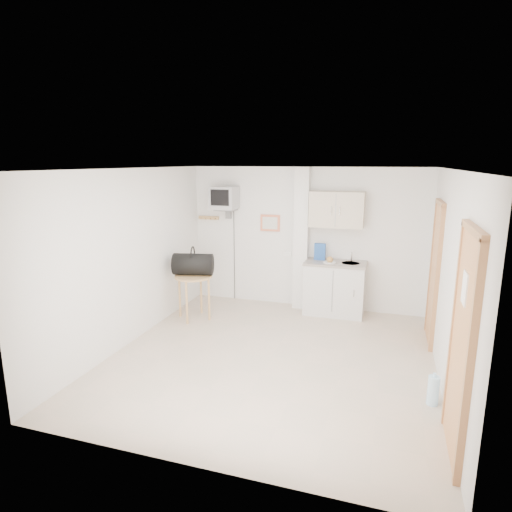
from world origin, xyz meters
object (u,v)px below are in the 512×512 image
(crt_television, at_px, (224,199))
(duffel_bag, at_px, (193,264))
(water_bottle, at_px, (433,390))
(round_table, at_px, (194,282))

(crt_television, distance_m, duffel_bag, 1.39)
(crt_television, xyz_separation_m, water_bottle, (3.43, -2.60, -1.77))
(duffel_bag, height_order, water_bottle, duffel_bag)
(crt_television, height_order, water_bottle, crt_television)
(water_bottle, bearing_deg, round_table, 155.95)
(crt_television, bearing_deg, round_table, -100.06)
(round_table, bearing_deg, water_bottle, -24.05)
(crt_television, bearing_deg, water_bottle, -37.18)
(duffel_bag, distance_m, water_bottle, 4.06)
(crt_television, relative_size, duffel_bag, 3.03)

